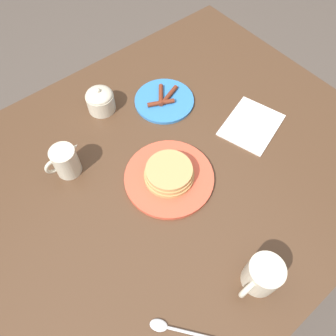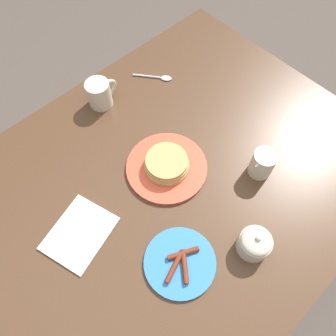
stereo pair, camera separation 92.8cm
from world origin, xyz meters
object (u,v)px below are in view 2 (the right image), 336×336
object	(u,v)px
creamer_pitcher	(262,163)
spoon	(159,77)
coffee_mug	(100,93)
sugar_bowl	(255,243)
napkin	(80,233)
side_plate_bacon	(180,263)
pancake_plate	(167,165)

from	to	relation	value
creamer_pitcher	spoon	size ratio (longest dim) A/B	0.90
coffee_mug	sugar_bowl	bearing A→B (deg)	-91.09
napkin	sugar_bowl	bearing A→B (deg)	-47.65
side_plate_bacon	sugar_bowl	distance (m)	0.20
pancake_plate	napkin	distance (m)	0.31
side_plate_bacon	sugar_bowl	world-z (taller)	sugar_bowl
coffee_mug	creamer_pitcher	world-z (taller)	creamer_pitcher
pancake_plate	creamer_pitcher	distance (m)	0.28
side_plate_bacon	spoon	world-z (taller)	side_plate_bacon
spoon	napkin	bearing A→B (deg)	-153.07
coffee_mug	napkin	distance (m)	0.46
creamer_pitcher	pancake_plate	bearing A→B (deg)	135.04
side_plate_bacon	napkin	size ratio (longest dim) A/B	0.87
pancake_plate	spoon	distance (m)	0.37
pancake_plate	napkin	world-z (taller)	pancake_plate
pancake_plate	napkin	size ratio (longest dim) A/B	1.13
pancake_plate	creamer_pitcher	size ratio (longest dim) A/B	2.27
coffee_mug	napkin	world-z (taller)	coffee_mug
sugar_bowl	napkin	distance (m)	0.46
creamer_pitcher	napkin	xyz separation A→B (m)	(-0.51, 0.21, -0.04)
napkin	spoon	xyz separation A→B (m)	(0.54, 0.27, 0.00)
pancake_plate	spoon	bearing A→B (deg)	51.32
coffee_mug	sugar_bowl	size ratio (longest dim) A/B	1.30
spoon	side_plate_bacon	bearing A→B (deg)	-127.53
napkin	coffee_mug	bearing A→B (deg)	44.84
spoon	sugar_bowl	bearing A→B (deg)	-110.32
napkin	spoon	distance (m)	0.61
pancake_plate	coffee_mug	world-z (taller)	coffee_mug
creamer_pitcher	sugar_bowl	bearing A→B (deg)	-145.25
side_plate_bacon	creamer_pitcher	xyz separation A→B (m)	(0.36, 0.03, 0.04)
creamer_pitcher	sugar_bowl	distance (m)	0.24
pancake_plate	spoon	xyz separation A→B (m)	(0.23, 0.29, -0.01)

